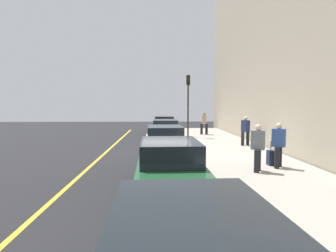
{
  "coord_description": "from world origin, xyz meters",
  "views": [
    {
      "loc": [
        -14.73,
        0.41,
        2.51
      ],
      "look_at": [
        -2.5,
        -0.01,
        1.6
      ],
      "focal_mm": 30.28,
      "sensor_mm": 36.0,
      "label": 1
    }
  ],
  "objects_px": {
    "pedestrian_grey_coat": "(258,146)",
    "parked_car_maroon": "(164,125)",
    "pedestrian_tan_coat": "(204,122)",
    "rolling_suitcase": "(271,158)",
    "parked_car_green": "(169,166)",
    "traffic_light_pole": "(188,96)",
    "parked_car_silver": "(165,142)",
    "parked_car_white": "(165,131)",
    "pedestrian_navy_coat": "(245,130)",
    "pedestrian_blue_coat": "(279,144)"
  },
  "relations": [
    {
      "from": "pedestrian_grey_coat",
      "to": "parked_car_maroon",
      "type": "bearing_deg",
      "value": 11.13
    },
    {
      "from": "parked_car_silver",
      "to": "pedestrian_grey_coat",
      "type": "height_order",
      "value": "pedestrian_grey_coat"
    },
    {
      "from": "pedestrian_grey_coat",
      "to": "traffic_light_pole",
      "type": "bearing_deg",
      "value": 6.82
    },
    {
      "from": "parked_car_maroon",
      "to": "traffic_light_pole",
      "type": "height_order",
      "value": "traffic_light_pole"
    },
    {
      "from": "parked_car_silver",
      "to": "pedestrian_blue_coat",
      "type": "relative_size",
      "value": 2.56
    },
    {
      "from": "rolling_suitcase",
      "to": "pedestrian_navy_coat",
      "type": "bearing_deg",
      "value": -7.05
    },
    {
      "from": "parked_car_white",
      "to": "pedestrian_tan_coat",
      "type": "height_order",
      "value": "pedestrian_tan_coat"
    },
    {
      "from": "pedestrian_grey_coat",
      "to": "parked_car_green",
      "type": "bearing_deg",
      "value": 119.16
    },
    {
      "from": "parked_car_maroon",
      "to": "pedestrian_blue_coat",
      "type": "xyz_separation_m",
      "value": [
        -14.83,
        -4.03,
        0.29
      ]
    },
    {
      "from": "pedestrian_grey_coat",
      "to": "pedestrian_blue_coat",
      "type": "bearing_deg",
      "value": -59.55
    },
    {
      "from": "parked_car_maroon",
      "to": "pedestrian_blue_coat",
      "type": "relative_size",
      "value": 2.65
    },
    {
      "from": "pedestrian_tan_coat",
      "to": "rolling_suitcase",
      "type": "bearing_deg",
      "value": -176.42
    },
    {
      "from": "parked_car_silver",
      "to": "pedestrian_tan_coat",
      "type": "distance_m",
      "value": 9.69
    },
    {
      "from": "parked_car_silver",
      "to": "traffic_light_pole",
      "type": "relative_size",
      "value": 0.95
    },
    {
      "from": "parked_car_green",
      "to": "pedestrian_tan_coat",
      "type": "xyz_separation_m",
      "value": [
        14.5,
        -3.35,
        0.36
      ]
    },
    {
      "from": "pedestrian_grey_coat",
      "to": "pedestrian_blue_coat",
      "type": "relative_size",
      "value": 1.0
    },
    {
      "from": "parked_car_silver",
      "to": "parked_car_maroon",
      "type": "bearing_deg",
      "value": -0.88
    },
    {
      "from": "pedestrian_tan_coat",
      "to": "traffic_light_pole",
      "type": "xyz_separation_m",
      "value": [
        -1.68,
        1.47,
        2.08
      ]
    },
    {
      "from": "pedestrian_blue_coat",
      "to": "pedestrian_navy_coat",
      "type": "xyz_separation_m",
      "value": [
        5.86,
        -0.56,
        0.0
      ]
    },
    {
      "from": "parked_car_silver",
      "to": "pedestrian_navy_coat",
      "type": "height_order",
      "value": "pedestrian_navy_coat"
    },
    {
      "from": "parked_car_maroon",
      "to": "pedestrian_blue_coat",
      "type": "distance_m",
      "value": 15.37
    },
    {
      "from": "parked_car_green",
      "to": "rolling_suitcase",
      "type": "relative_size",
      "value": 4.8
    },
    {
      "from": "pedestrian_tan_coat",
      "to": "pedestrian_navy_coat",
      "type": "distance_m",
      "value": 6.42
    },
    {
      "from": "pedestrian_grey_coat",
      "to": "rolling_suitcase",
      "type": "xyz_separation_m",
      "value": [
        1.03,
        -0.88,
        -0.6
      ]
    },
    {
      "from": "traffic_light_pole",
      "to": "rolling_suitcase",
      "type": "distance_m",
      "value": 10.61
    },
    {
      "from": "parked_car_maroon",
      "to": "pedestrian_navy_coat",
      "type": "distance_m",
      "value": 10.08
    },
    {
      "from": "pedestrian_blue_coat",
      "to": "traffic_light_pole",
      "type": "height_order",
      "value": "traffic_light_pole"
    },
    {
      "from": "rolling_suitcase",
      "to": "parked_car_white",
      "type": "bearing_deg",
      "value": 25.01
    },
    {
      "from": "pedestrian_tan_coat",
      "to": "traffic_light_pole",
      "type": "height_order",
      "value": "traffic_light_pole"
    },
    {
      "from": "parked_car_silver",
      "to": "traffic_light_pole",
      "type": "distance_m",
      "value": 8.02
    },
    {
      "from": "pedestrian_grey_coat",
      "to": "pedestrian_blue_coat",
      "type": "distance_m",
      "value": 1.16
    },
    {
      "from": "parked_car_maroon",
      "to": "pedestrian_tan_coat",
      "type": "relative_size",
      "value": 2.46
    },
    {
      "from": "parked_car_white",
      "to": "pedestrian_blue_coat",
      "type": "height_order",
      "value": "pedestrian_blue_coat"
    },
    {
      "from": "parked_car_silver",
      "to": "parked_car_white",
      "type": "xyz_separation_m",
      "value": [
        5.8,
        -0.17,
        0.0
      ]
    },
    {
      "from": "parked_car_silver",
      "to": "pedestrian_blue_coat",
      "type": "height_order",
      "value": "pedestrian_blue_coat"
    },
    {
      "from": "pedestrian_grey_coat",
      "to": "pedestrian_navy_coat",
      "type": "xyz_separation_m",
      "value": [
        6.44,
        -1.55,
        0.01
      ]
    },
    {
      "from": "parked_car_green",
      "to": "traffic_light_pole",
      "type": "xyz_separation_m",
      "value": [
        12.82,
        -1.88,
        2.44
      ]
    },
    {
      "from": "parked_car_green",
      "to": "pedestrian_grey_coat",
      "type": "distance_m",
      "value": 3.67
    },
    {
      "from": "parked_car_white",
      "to": "parked_car_maroon",
      "type": "relative_size",
      "value": 0.96
    },
    {
      "from": "parked_car_green",
      "to": "pedestrian_blue_coat",
      "type": "xyz_separation_m",
      "value": [
        2.37,
        -4.2,
        0.29
      ]
    },
    {
      "from": "parked_car_white",
      "to": "pedestrian_grey_coat",
      "type": "height_order",
      "value": "pedestrian_grey_coat"
    },
    {
      "from": "parked_car_silver",
      "to": "parked_car_maroon",
      "type": "relative_size",
      "value": 0.97
    },
    {
      "from": "pedestrian_blue_coat",
      "to": "rolling_suitcase",
      "type": "relative_size",
      "value": 1.79
    },
    {
      "from": "pedestrian_tan_coat",
      "to": "rolling_suitcase",
      "type": "height_order",
      "value": "pedestrian_tan_coat"
    },
    {
      "from": "parked_car_green",
      "to": "parked_car_silver",
      "type": "relative_size",
      "value": 1.05
    },
    {
      "from": "pedestrian_grey_coat",
      "to": "rolling_suitcase",
      "type": "height_order",
      "value": "pedestrian_grey_coat"
    },
    {
      "from": "rolling_suitcase",
      "to": "pedestrian_blue_coat",
      "type": "bearing_deg",
      "value": -165.85
    },
    {
      "from": "parked_car_green",
      "to": "parked_car_silver",
      "type": "height_order",
      "value": "same"
    },
    {
      "from": "pedestrian_tan_coat",
      "to": "traffic_light_pole",
      "type": "relative_size",
      "value": 0.4
    },
    {
      "from": "parked_car_white",
      "to": "pedestrian_navy_coat",
      "type": "xyz_separation_m",
      "value": [
        -3.0,
        -4.59,
        0.3
      ]
    }
  ]
}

